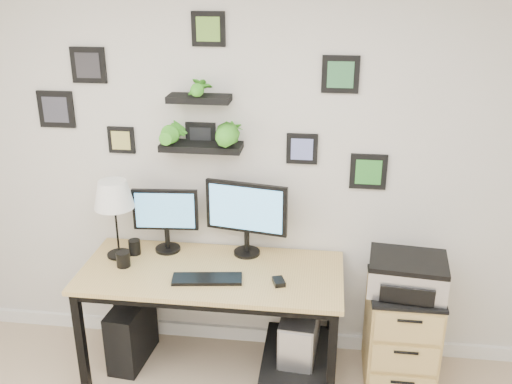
# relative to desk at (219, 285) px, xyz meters

# --- Properties ---
(room) EXTENTS (4.00, 4.00, 4.00)m
(room) POSITION_rel_desk_xyz_m (0.17, 0.32, -0.58)
(room) COLOR #C6AE8D
(room) RESTS_ON ground
(desk) EXTENTS (1.60, 0.70, 0.75)m
(desk) POSITION_rel_desk_xyz_m (0.00, 0.00, 0.00)
(desk) COLOR tan
(desk) RESTS_ON ground
(monitor_left) EXTENTS (0.42, 0.18, 0.43)m
(monitor_left) POSITION_rel_desk_xyz_m (-0.37, 0.19, 0.37)
(monitor_left) COLOR black
(monitor_left) RESTS_ON desk
(monitor_right) EXTENTS (0.52, 0.20, 0.49)m
(monitor_right) POSITION_rel_desk_xyz_m (0.15, 0.20, 0.41)
(monitor_right) COLOR black
(monitor_right) RESTS_ON desk
(keyboard) EXTENTS (0.43, 0.19, 0.02)m
(keyboard) POSITION_rel_desk_xyz_m (-0.04, -0.16, 0.13)
(keyboard) COLOR black
(keyboard) RESTS_ON desk
(mouse) EXTENTS (0.09, 0.11, 0.03)m
(mouse) POSITION_rel_desk_xyz_m (0.39, -0.14, 0.14)
(mouse) COLOR black
(mouse) RESTS_ON desk
(table_lamp) EXTENTS (0.25, 0.25, 0.51)m
(table_lamp) POSITION_rel_desk_xyz_m (-0.66, 0.08, 0.53)
(table_lamp) COLOR black
(table_lamp) RESTS_ON desk
(mug) EXTENTS (0.08, 0.08, 0.10)m
(mug) POSITION_rel_desk_xyz_m (-0.58, -0.05, 0.17)
(mug) COLOR black
(mug) RESTS_ON desk
(pen_cup) EXTENTS (0.08, 0.08, 0.10)m
(pen_cup) POSITION_rel_desk_xyz_m (-0.57, 0.11, 0.17)
(pen_cup) COLOR black
(pen_cup) RESTS_ON desk
(pc_tower_black) EXTENTS (0.23, 0.44, 0.43)m
(pc_tower_black) POSITION_rel_desk_xyz_m (-0.60, 0.01, -0.41)
(pc_tower_black) COLOR black
(pc_tower_black) RESTS_ON ground
(pc_tower_grey) EXTENTS (0.25, 0.50, 0.48)m
(pc_tower_grey) POSITION_rel_desk_xyz_m (0.52, 0.01, -0.38)
(pc_tower_grey) COLOR gray
(pc_tower_grey) RESTS_ON ground
(file_cabinet) EXTENTS (0.43, 0.53, 0.67)m
(file_cabinet) POSITION_rel_desk_xyz_m (1.14, 0.06, -0.29)
(file_cabinet) COLOR tan
(file_cabinet) RESTS_ON ground
(printer) EXTENTS (0.48, 0.40, 0.20)m
(printer) POSITION_rel_desk_xyz_m (1.14, 0.03, 0.15)
(printer) COLOR silver
(printer) RESTS_ON file_cabinet
(wall_decor) EXTENTS (2.20, 0.18, 1.05)m
(wall_decor) POSITION_rel_desk_xyz_m (-0.12, 0.26, 1.02)
(wall_decor) COLOR black
(wall_decor) RESTS_ON ground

